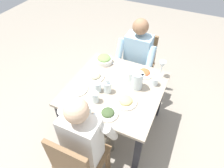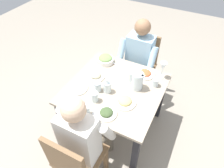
% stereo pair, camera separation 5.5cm
% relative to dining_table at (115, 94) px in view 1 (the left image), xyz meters
% --- Properties ---
extents(ground_plane, '(8.00, 8.00, 0.00)m').
position_rel_dining_table_xyz_m(ground_plane, '(0.00, 0.00, -0.61)').
color(ground_plane, gray).
extents(dining_table, '(0.97, 0.97, 0.72)m').
position_rel_dining_table_xyz_m(dining_table, '(0.00, 0.00, 0.00)').
color(dining_table, gray).
rests_on(dining_table, ground_plane).
extents(chair_near, '(0.40, 0.40, 0.89)m').
position_rel_dining_table_xyz_m(chair_near, '(-0.01, -0.79, -0.10)').
color(chair_near, brown).
rests_on(chair_near, ground_plane).
extents(chair_far, '(0.40, 0.40, 0.89)m').
position_rel_dining_table_xyz_m(chair_far, '(0.00, 0.79, -0.10)').
color(chair_far, brown).
rests_on(chair_far, ground_plane).
extents(diner_near, '(0.48, 0.53, 1.19)m').
position_rel_dining_table_xyz_m(diner_near, '(-0.01, -0.59, 0.04)').
color(diner_near, '#9EC6E0').
rests_on(diner_near, ground_plane).
extents(diner_far, '(0.48, 0.53, 1.19)m').
position_rel_dining_table_xyz_m(diner_far, '(0.00, 0.59, 0.04)').
color(diner_far, silver).
rests_on(diner_far, ground_plane).
extents(water_pitcher, '(0.16, 0.12, 0.19)m').
position_rel_dining_table_xyz_m(water_pitcher, '(-0.20, -0.10, 0.20)').
color(water_pitcher, silver).
rests_on(water_pitcher, dining_table).
extents(salad_bowl, '(0.20, 0.20, 0.09)m').
position_rel_dining_table_xyz_m(salad_bowl, '(0.30, -0.34, 0.15)').
color(salad_bowl, white).
rests_on(salad_bowl, dining_table).
extents(plate_yoghurt, '(0.23, 0.23, 0.04)m').
position_rel_dining_table_xyz_m(plate_yoghurt, '(0.35, 0.20, 0.12)').
color(plate_yoghurt, white).
rests_on(plate_yoghurt, dining_table).
extents(plate_rice_curry, '(0.21, 0.21, 0.05)m').
position_rel_dining_table_xyz_m(plate_rice_curry, '(-0.21, -0.34, 0.12)').
color(plate_rice_curry, white).
rests_on(plate_rice_curry, dining_table).
extents(plate_beans, '(0.20, 0.20, 0.06)m').
position_rel_dining_table_xyz_m(plate_beans, '(0.27, -0.05, 0.13)').
color(plate_beans, white).
rests_on(plate_beans, dining_table).
extents(plate_dolmas, '(0.20, 0.20, 0.05)m').
position_rel_dining_table_xyz_m(plate_dolmas, '(-0.08, 0.35, 0.13)').
color(plate_dolmas, white).
rests_on(plate_dolmas, dining_table).
extents(plate_fries, '(0.23, 0.23, 0.06)m').
position_rel_dining_table_xyz_m(plate_fries, '(-0.18, 0.15, 0.13)').
color(plate_fries, white).
rests_on(plate_fries, dining_table).
extents(water_glass_near_right, '(0.07, 0.07, 0.10)m').
position_rel_dining_table_xyz_m(water_glass_near_right, '(0.25, 0.39, 0.16)').
color(water_glass_near_right, silver).
rests_on(water_glass_near_right, dining_table).
extents(water_glass_far_left, '(0.07, 0.07, 0.11)m').
position_rel_dining_table_xyz_m(water_glass_far_left, '(0.14, 0.12, 0.16)').
color(water_glass_far_left, silver).
rests_on(water_glass_far_left, dining_table).
extents(water_glass_far_right, '(0.07, 0.07, 0.11)m').
position_rel_dining_table_xyz_m(water_glass_far_right, '(0.10, 0.26, 0.16)').
color(water_glass_far_right, silver).
rests_on(water_glass_far_right, dining_table).
extents(water_glass_near_left, '(0.07, 0.07, 0.09)m').
position_rel_dining_table_xyz_m(water_glass_near_left, '(-0.36, -0.21, 0.15)').
color(water_glass_near_left, silver).
rests_on(water_glass_near_left, dining_table).
extents(water_glass_by_pitcher, '(0.06, 0.06, 0.11)m').
position_rel_dining_table_xyz_m(water_glass_by_pitcher, '(0.08, 0.44, 0.17)').
color(water_glass_by_pitcher, silver).
rests_on(water_glass_by_pitcher, dining_table).
extents(wine_glass, '(0.08, 0.08, 0.20)m').
position_rel_dining_table_xyz_m(wine_glass, '(-0.38, -0.38, 0.25)').
color(wine_glass, silver).
rests_on(wine_glass, dining_table).
extents(oil_carafe, '(0.08, 0.08, 0.16)m').
position_rel_dining_table_xyz_m(oil_carafe, '(0.05, 0.09, 0.17)').
color(oil_carafe, silver).
rests_on(oil_carafe, dining_table).
extents(fork_near, '(0.17, 0.09, 0.01)m').
position_rel_dining_table_xyz_m(fork_near, '(0.07, -0.42, 0.11)').
color(fork_near, silver).
rests_on(fork_near, dining_table).
extents(knife_near, '(0.19, 0.03, 0.01)m').
position_rel_dining_table_xyz_m(knife_near, '(0.24, -0.36, 0.11)').
color(knife_near, silver).
rests_on(knife_near, dining_table).
extents(fork_far, '(0.17, 0.06, 0.01)m').
position_rel_dining_table_xyz_m(fork_far, '(-0.05, 0.39, 0.11)').
color(fork_far, silver).
rests_on(fork_far, dining_table).
extents(knife_far, '(0.19, 0.05, 0.01)m').
position_rel_dining_table_xyz_m(knife_far, '(-0.25, -0.35, 0.11)').
color(knife_far, silver).
rests_on(knife_far, dining_table).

